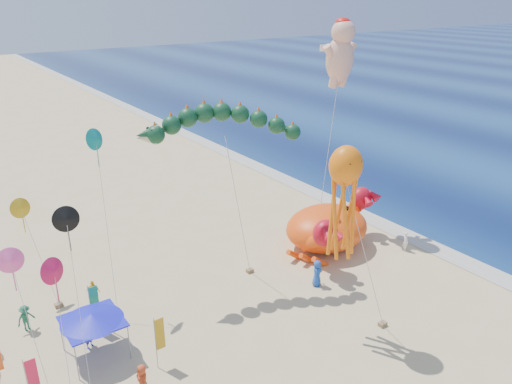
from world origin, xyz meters
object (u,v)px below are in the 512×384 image
Objects in this scene: octopus_kite at (344,194)px; canopy_blue at (92,318)px; dragon_kite at (223,129)px; crab_inflatable at (328,226)px; cherub_kite at (341,51)px.

octopus_kite is 3.38× the size of canopy_blue.
canopy_blue is (-10.13, -2.62, -8.42)m from dragon_kite.
octopus_kite reaches higher than crab_inflatable.
cherub_kite is 5.05× the size of canopy_blue.
crab_inflatable is 12.82m from dragon_kite.
dragon_kite is at bearing 176.23° from crab_inflatable.
crab_inflatable is at bearing 49.83° from octopus_kite.
cherub_kite is at bearing 12.36° from dragon_kite.
dragon_kite reaches higher than canopy_blue.
dragon_kite reaches higher than octopus_kite.
cherub_kite is at bearing 43.78° from crab_inflatable.
crab_inflatable is at bearing 6.03° from canopy_blue.
canopy_blue is at bearing -173.97° from crab_inflatable.
octopus_kite reaches higher than canopy_blue.
dragon_kite is at bearing 105.75° from octopus_kite.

